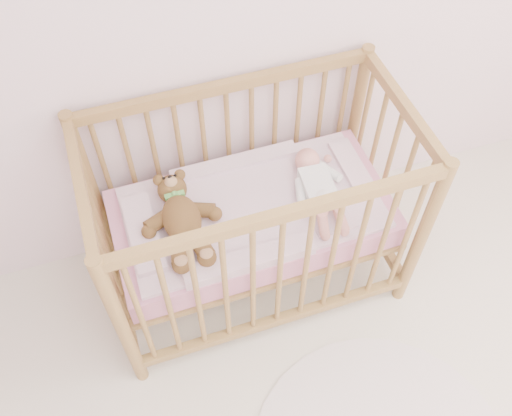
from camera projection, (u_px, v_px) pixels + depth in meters
name	position (u px, v px, depth m)	size (l,w,h in m)	color
crib	(252.00, 216.00, 2.54)	(1.36, 0.76, 1.00)	#A07543
mattress	(252.00, 218.00, 2.55)	(1.22, 0.62, 0.13)	pink
blanket	(252.00, 208.00, 2.49)	(1.10, 0.58, 0.06)	#E39CBB
baby	(318.00, 184.00, 2.47)	(0.24, 0.50, 0.12)	white
teddy_bear	(182.00, 218.00, 2.35)	(0.36, 0.51, 0.14)	brown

